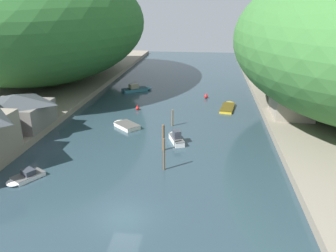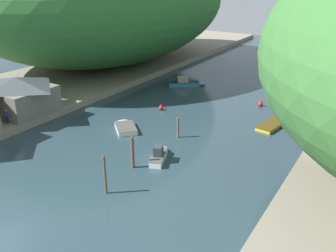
# 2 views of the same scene
# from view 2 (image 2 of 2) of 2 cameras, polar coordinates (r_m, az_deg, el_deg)

# --- Properties ---
(water_surface) EXTENTS (130.00, 130.00, 0.00)m
(water_surface) POSITION_cam_2_polar(r_m,az_deg,el_deg) (49.19, 5.16, 2.20)
(water_surface) COLOR #283D47
(water_surface) RESTS_ON ground
(left_bank) EXTENTS (22.00, 120.00, 0.91)m
(left_bank) POSITION_cam_2_polar(r_m,az_deg,el_deg) (63.93, -15.76, 6.67)
(left_bank) COLOR gray
(left_bank) RESTS_ON ground
(boathouse_shed) EXTENTS (8.36, 7.15, 4.31)m
(boathouse_shed) POSITION_cam_2_polar(r_m,az_deg,el_deg) (49.43, -21.91, 4.56)
(boathouse_shed) COLOR slate
(boathouse_shed) RESTS_ON left_bank
(boat_mid_channel) EXTENTS (4.64, 4.52, 0.57)m
(boat_mid_channel) POSITION_cam_2_polar(r_m,az_deg,el_deg) (43.80, -6.57, -0.09)
(boat_mid_channel) COLOR silver
(boat_mid_channel) RESTS_ON water_surface
(boat_white_cruiser) EXTENTS (2.90, 6.70, 0.44)m
(boat_white_cruiser) POSITION_cam_2_polar(r_m,az_deg,el_deg) (46.65, 16.10, 0.49)
(boat_white_cruiser) COLOR gold
(boat_white_cruiser) RESTS_ON water_surface
(boat_far_right_bank) EXTENTS (5.97, 4.95, 1.45)m
(boat_far_right_bank) POSITION_cam_2_polar(r_m,az_deg,el_deg) (60.44, 2.95, 6.59)
(boat_far_right_bank) COLOR teal
(boat_far_right_bank) RESTS_ON water_surface
(boat_red_skiff) EXTENTS (2.57, 4.35, 1.64)m
(boat_red_skiff) POSITION_cam_2_polar(r_m,az_deg,el_deg) (36.60, -1.32, -4.32)
(boat_red_skiff) COLOR white
(boat_red_skiff) RESTS_ON water_surface
(mooring_post_nearest) EXTENTS (0.20, 0.20, 3.50)m
(mooring_post_nearest) POSITION_cam_2_polar(r_m,az_deg,el_deg) (31.00, -9.58, -7.32)
(mooring_post_nearest) COLOR brown
(mooring_post_nearest) RESTS_ON water_surface
(mooring_post_second) EXTENTS (0.31, 0.31, 3.20)m
(mooring_post_second) POSITION_cam_2_polar(r_m,az_deg,el_deg) (34.67, -5.42, -3.97)
(mooring_post_second) COLOR brown
(mooring_post_second) RESTS_ON water_surface
(mooring_post_fourth) EXTENTS (0.24, 0.24, 2.41)m
(mooring_post_fourth) POSITION_cam_2_polar(r_m,az_deg,el_deg) (40.92, 1.53, -0.20)
(mooring_post_fourth) COLOR brown
(mooring_post_fourth) RESTS_ON water_surface
(channel_buoy_near) EXTENTS (0.65, 0.65, 0.97)m
(channel_buoy_near) POSITION_cam_2_polar(r_m,az_deg,el_deg) (52.34, 13.94, 3.32)
(channel_buoy_near) COLOR red
(channel_buoy_near) RESTS_ON water_surface
(channel_buoy_far) EXTENTS (0.58, 0.58, 0.87)m
(channel_buoy_far) POSITION_cam_2_polar(r_m,az_deg,el_deg) (49.47, -1.08, 2.83)
(channel_buoy_far) COLOR red
(channel_buoy_far) RESTS_ON water_surface
(person_by_boathouse) EXTENTS (0.25, 0.40, 1.69)m
(person_by_boathouse) POSITION_cam_2_polar(r_m,az_deg,el_deg) (46.21, -23.40, 1.49)
(person_by_boathouse) COLOR #282D3D
(person_by_boathouse) RESTS_ON left_bank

